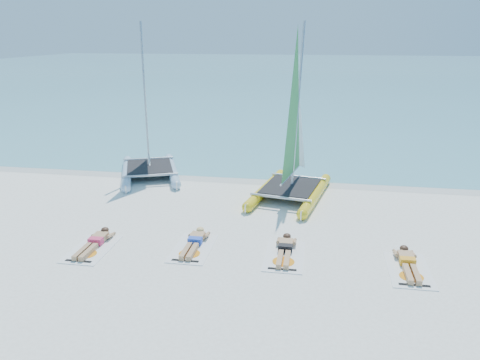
% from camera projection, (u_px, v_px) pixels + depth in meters
% --- Properties ---
extents(ground, '(140.00, 140.00, 0.00)m').
position_uv_depth(ground, '(211.00, 234.00, 13.38)').
color(ground, white).
rests_on(ground, ground).
extents(sea, '(140.00, 115.00, 0.01)m').
position_uv_depth(sea, '(302.00, 71.00, 72.66)').
color(sea, '#7BCDCD').
rests_on(sea, ground).
extents(wet_sand_strip, '(140.00, 1.40, 0.01)m').
position_uv_depth(wet_sand_strip, '(242.00, 178.00, 18.56)').
color(wet_sand_strip, silver).
rests_on(wet_sand_strip, ground).
extents(catamaran_blue, '(3.68, 5.00, 6.17)m').
position_uv_depth(catamaran_blue, '(147.00, 130.00, 18.47)').
color(catamaran_blue, silver).
rests_on(catamaran_blue, ground).
extents(catamaran_yellow, '(2.95, 4.93, 6.12)m').
position_uv_depth(catamaran_yellow, '(295.00, 140.00, 16.34)').
color(catamaran_yellow, '#FFF21A').
rests_on(catamaran_yellow, ground).
extents(towel_a, '(1.00, 1.85, 0.02)m').
position_uv_depth(towel_a, '(92.00, 249.00, 12.48)').
color(towel_a, white).
rests_on(towel_a, ground).
extents(sunbather_a, '(0.37, 1.73, 0.26)m').
position_uv_depth(sunbather_a, '(95.00, 242.00, 12.62)').
color(sunbather_a, tan).
rests_on(sunbather_a, towel_a).
extents(towel_b, '(1.00, 1.85, 0.02)m').
position_uv_depth(towel_b, '(193.00, 248.00, 12.49)').
color(towel_b, white).
rests_on(towel_b, ground).
extents(sunbather_b, '(0.37, 1.73, 0.26)m').
position_uv_depth(sunbather_b, '(195.00, 242.00, 12.64)').
color(sunbather_b, tan).
rests_on(sunbather_b, towel_b).
extents(towel_c, '(1.00, 1.85, 0.02)m').
position_uv_depth(towel_c, '(284.00, 256.00, 12.07)').
color(towel_c, white).
rests_on(towel_c, ground).
extents(sunbather_c, '(0.37, 1.73, 0.26)m').
position_uv_depth(sunbather_c, '(285.00, 249.00, 12.22)').
color(sunbather_c, tan).
rests_on(sunbather_c, towel_c).
extents(towel_d, '(1.00, 1.85, 0.02)m').
position_uv_depth(towel_d, '(409.00, 270.00, 11.35)').
color(towel_d, white).
rests_on(towel_d, ground).
extents(sunbather_d, '(0.37, 1.73, 0.26)m').
position_uv_depth(sunbather_d, '(408.00, 262.00, 11.50)').
color(sunbather_d, tan).
rests_on(sunbather_d, towel_d).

